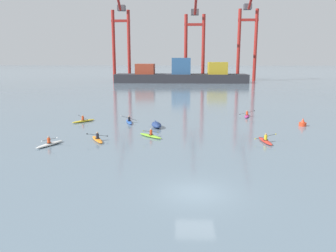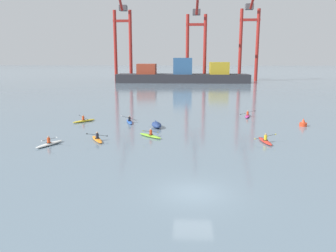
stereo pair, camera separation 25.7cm
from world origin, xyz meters
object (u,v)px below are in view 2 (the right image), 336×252
gantry_crane_east_mid (250,31)px  channel_buoy (303,123)px  capsized_dinghy (156,125)px  kayak_orange (97,139)px  kayak_magenta (248,116)px  kayak_yellow (84,121)px  gantry_crane_west_mid (196,36)px  kayak_red (265,141)px  kayak_white (50,144)px  kayak_blue (129,121)px  kayak_lime (150,135)px  container_barge (183,75)px  gantry_crane_west (123,34)px

gantry_crane_east_mid → channel_buoy: gantry_crane_east_mid is taller
channel_buoy → capsized_dinghy: bearing=-174.4°
gantry_crane_east_mid → kayak_orange: gantry_crane_east_mid is taller
kayak_magenta → kayak_yellow: kayak_magenta is taller
gantry_crane_west_mid → kayak_red: 93.75m
kayak_white → kayak_blue: bearing=64.0°
gantry_crane_east_mid → capsized_dinghy: size_ratio=13.21×
kayak_orange → kayak_yellow: (-4.42, 10.19, -0.00)m
kayak_red → kayak_orange: (-17.03, -0.07, 0.00)m
kayak_red → kayak_lime: 11.88m
kayak_white → kayak_red: size_ratio=0.97×
kayak_blue → capsized_dinghy: bearing=-38.8°
kayak_lime → kayak_yellow: same height
kayak_white → kayak_magenta: size_ratio=0.97×
kayak_lime → container_barge: bearing=87.9°
gantry_crane_east_mid → capsized_dinghy: (-26.96, -87.62, -17.67)m
gantry_crane_west → kayak_red: (31.38, -95.34, -17.11)m
kayak_white → kayak_orange: size_ratio=1.02×
gantry_crane_west_mid → kayak_white: (-17.18, -94.43, -16.19)m
container_barge → kayak_lime: size_ratio=15.94×
channel_buoy → kayak_lime: 19.61m
gantry_crane_east_mid → gantry_crane_west_mid: bearing=-173.7°
gantry_crane_east_mid → kayak_white: 104.82m
capsized_dinghy → kayak_blue: 4.90m
kayak_magenta → kayak_yellow: size_ratio=1.17×
kayak_red → kayak_yellow: same height
container_barge → kayak_yellow: bearing=-99.6°
kayak_lime → kayak_yellow: bearing=139.4°
kayak_yellow → channel_buoy: bearing=-3.2°
gantry_crane_east_mid → kayak_magenta: gantry_crane_east_mid is taller
kayak_orange → kayak_lime: bearing=19.5°
gantry_crane_east_mid → kayak_yellow: bearing=-113.7°
kayak_magenta → kayak_orange: size_ratio=1.05×
kayak_magenta → kayak_yellow: (-22.48, -5.09, 0.00)m
kayak_blue → kayak_orange: kayak_blue is taller
gantry_crane_west → kayak_lime: (19.63, -93.54, -17.11)m
kayak_white → kayak_red: bearing=5.9°
gantry_crane_east_mid → kayak_yellow: gantry_crane_east_mid is taller
container_barge → channel_buoy: 78.87m
gantry_crane_west → container_barge: bearing=-22.5°
channel_buoy → kayak_red: size_ratio=0.29×
gantry_crane_west → kayak_red: size_ratio=10.07×
kayak_blue → kayak_yellow: kayak_blue is taller
kayak_orange → container_barge: bearing=84.4°
channel_buoy → kayak_magenta: (-5.63, 6.65, -0.19)m
channel_buoy → kayak_yellow: size_ratio=0.34×
capsized_dinghy → channel_buoy: size_ratio=2.80×
gantry_crane_west → capsized_dinghy: gantry_crane_west is taller
gantry_crane_east_mid → kayak_lime: size_ratio=12.82×
container_barge → gantry_crane_east_mid: size_ratio=1.24×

